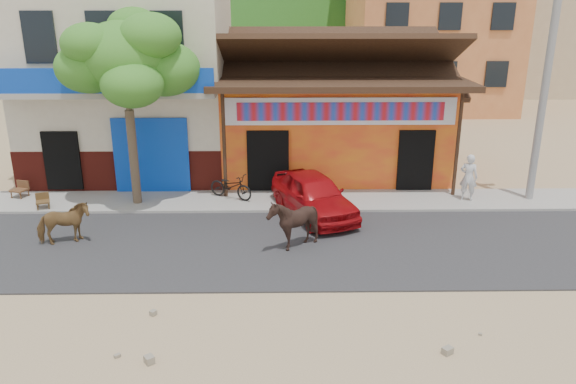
# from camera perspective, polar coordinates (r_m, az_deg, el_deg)

# --- Properties ---
(ground) EXTENTS (120.00, 120.00, 0.00)m
(ground) POSITION_cam_1_polar(r_m,az_deg,el_deg) (12.92, -0.78, -10.23)
(ground) COLOR #9E825B
(ground) RESTS_ON ground
(road) EXTENTS (60.00, 5.00, 0.04)m
(road) POSITION_cam_1_polar(r_m,az_deg,el_deg) (15.15, -0.80, -5.56)
(road) COLOR #28282B
(road) RESTS_ON ground
(sidewalk) EXTENTS (60.00, 2.00, 0.12)m
(sidewalk) POSITION_cam_1_polar(r_m,az_deg,el_deg) (18.38, -0.81, -0.93)
(sidewalk) COLOR gray
(sidewalk) RESTS_ON ground
(dance_club) EXTENTS (8.00, 6.00, 3.60)m
(dance_club) POSITION_cam_1_polar(r_m,az_deg,el_deg) (21.85, 4.44, 6.97)
(dance_club) COLOR orange
(dance_club) RESTS_ON ground
(cafe_building) EXTENTS (7.00, 6.00, 7.00)m
(cafe_building) POSITION_cam_1_polar(r_m,az_deg,el_deg) (22.17, -15.51, 10.98)
(cafe_building) COLOR beige
(cafe_building) RESTS_ON ground
(apartment_front) EXTENTS (9.00, 9.00, 12.00)m
(apartment_front) POSITION_cam_1_polar(r_m,az_deg,el_deg) (36.42, 14.15, 17.88)
(apartment_front) COLOR #CC723F
(apartment_front) RESTS_ON ground
(apartment_rear) EXTENTS (8.00, 8.00, 10.00)m
(apartment_rear) POSITION_cam_1_polar(r_m,az_deg,el_deg) (45.06, 23.63, 15.74)
(apartment_rear) COLOR tan
(apartment_rear) RESTS_ON ground
(tree) EXTENTS (3.00, 3.00, 6.00)m
(tree) POSITION_cam_1_polar(r_m,az_deg,el_deg) (17.98, -15.83, 8.02)
(tree) COLOR #2D721E
(tree) RESTS_ON sidewalk
(utility_pole) EXTENTS (0.24, 0.24, 8.00)m
(utility_pole) POSITION_cam_1_polar(r_m,az_deg,el_deg) (19.26, 24.80, 10.72)
(utility_pole) COLOR gray
(utility_pole) RESTS_ON sidewalk
(cow_tan) EXTENTS (1.50, 1.06, 1.16)m
(cow_tan) POSITION_cam_1_polar(r_m,az_deg,el_deg) (16.23, -21.85, -2.98)
(cow_tan) COLOR brown
(cow_tan) RESTS_ON road
(cow_dark) EXTENTS (1.41, 1.29, 1.42)m
(cow_dark) POSITION_cam_1_polar(r_m,az_deg,el_deg) (14.76, 0.52, -3.16)
(cow_dark) COLOR black
(cow_dark) RESTS_ON road
(red_car) EXTENTS (2.89, 4.14, 1.31)m
(red_car) POSITION_cam_1_polar(r_m,az_deg,el_deg) (17.07, 2.63, -0.27)
(red_car) COLOR #A70B11
(red_car) RESTS_ON road
(scooter) EXTENTS (1.65, 1.26, 0.83)m
(scooter) POSITION_cam_1_polar(r_m,az_deg,el_deg) (18.43, -5.83, 0.60)
(scooter) COLOR black
(scooter) RESTS_ON sidewalk
(pedestrian) EXTENTS (0.66, 0.56, 1.53)m
(pedestrian) POSITION_cam_1_polar(r_m,az_deg,el_deg) (19.02, 17.88, 1.44)
(pedestrian) COLOR silver
(pedestrian) RESTS_ON sidewalk
(cafe_chair_left) EXTENTS (0.57, 0.57, 0.97)m
(cafe_chair_left) POSITION_cam_1_polar(r_m,az_deg,el_deg) (20.46, -25.72, 0.83)
(cafe_chair_left) COLOR #4E2C1A
(cafe_chair_left) RESTS_ON sidewalk
(cafe_chair_right) EXTENTS (0.52, 0.52, 0.86)m
(cafe_chair_right) POSITION_cam_1_polar(r_m,az_deg,el_deg) (19.06, -23.74, -0.29)
(cafe_chair_right) COLOR #52351B
(cafe_chair_right) RESTS_ON sidewalk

